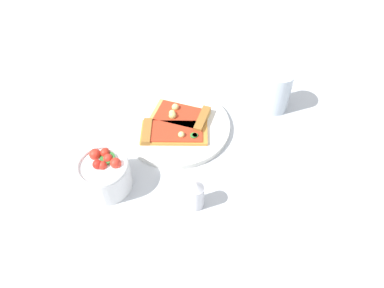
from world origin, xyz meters
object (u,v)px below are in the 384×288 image
(pizza_slice_near, at_px, (183,116))
(soda_glass, at_px, (277,92))
(pizza_slice_far, at_px, (172,132))
(salad_bowl, at_px, (105,174))
(plate, at_px, (177,126))
(pepper_shaker, at_px, (196,195))

(pizza_slice_near, xyz_separation_m, soda_glass, (0.03, -0.24, 0.03))
(pizza_slice_near, distance_m, pizza_slice_far, 0.06)
(pizza_slice_near, xyz_separation_m, salad_bowl, (-0.17, 0.18, 0.02))
(salad_bowl, distance_m, soda_glass, 0.46)
(salad_bowl, bearing_deg, plate, -46.87)
(pizza_slice_near, bearing_deg, plate, 133.85)
(salad_bowl, bearing_deg, pepper_shaker, -111.04)
(soda_glass, xyz_separation_m, pepper_shaker, (-0.27, 0.24, -0.02))
(salad_bowl, height_order, pepper_shaker, salad_bowl)
(pepper_shaker, bearing_deg, pizza_slice_far, 10.14)
(plate, bearing_deg, pepper_shaker, -174.63)
(plate, xyz_separation_m, pizza_slice_far, (-0.03, 0.01, 0.01))
(plate, distance_m, pizza_slice_near, 0.03)
(pepper_shaker, bearing_deg, plate, 5.37)
(pizza_slice_far, relative_size, salad_bowl, 1.53)
(soda_glass, relative_size, pepper_shaker, 1.48)
(plate, relative_size, pizza_slice_far, 1.57)
(plate, distance_m, salad_bowl, 0.23)
(plate, height_order, soda_glass, soda_glass)
(plate, relative_size, soda_glass, 2.39)
(pizza_slice_near, bearing_deg, pizza_slice_far, 147.39)
(soda_glass, bearing_deg, pizza_slice_near, 96.78)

